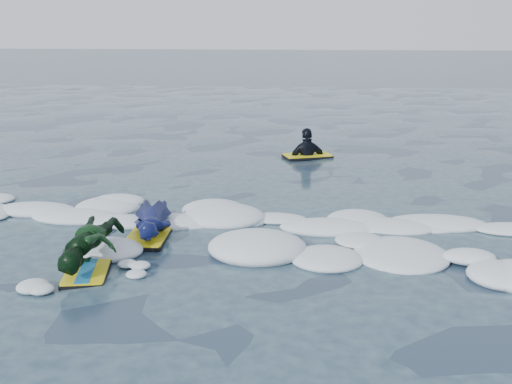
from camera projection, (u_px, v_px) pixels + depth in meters
ground at (213, 261)px, 7.65m from camera, size 120.00×120.00×0.00m
foam_band at (225, 233)px, 8.64m from camera, size 12.00×3.10×0.30m
prone_woman_unit at (152, 221)px, 8.55m from camera, size 0.77×1.49×0.37m
prone_child_unit at (91, 248)px, 7.32m from camera, size 0.66×1.33×0.51m
waiting_rider_unit at (307, 163)px, 13.44m from camera, size 1.11×0.85×1.48m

